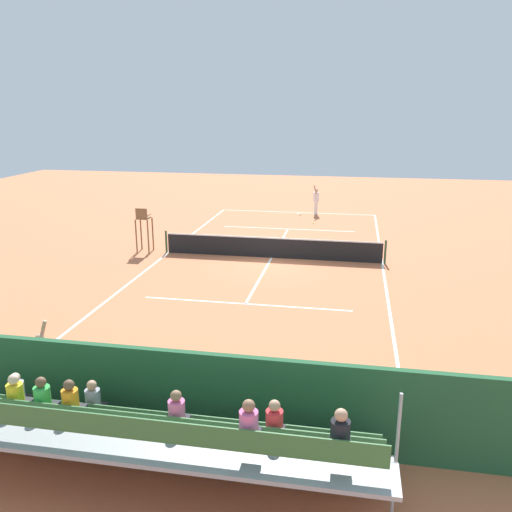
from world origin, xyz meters
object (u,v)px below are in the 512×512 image
(equipment_bag, at_px, (238,419))
(tennis_racket, at_px, (299,214))
(tennis_net, at_px, (272,247))
(umpire_chair, at_px, (144,225))
(courtside_bench, at_px, (320,408))
(tennis_ball_near, at_px, (313,223))
(line_judge, at_px, (42,360))
(tennis_player, at_px, (316,199))
(bleacher_stand, at_px, (140,433))

(equipment_bag, height_order, tennis_racket, equipment_bag)
(tennis_net, distance_m, umpire_chair, 6.25)
(courtside_bench, xyz_separation_m, tennis_ball_near, (1.79, -20.94, -0.53))
(tennis_racket, bearing_deg, line_judge, 81.22)
(equipment_bag, distance_m, tennis_ball_near, 21.07)
(courtside_bench, relative_size, line_judge, 0.93)
(tennis_net, bearing_deg, tennis_racket, -90.91)
(tennis_player, relative_size, tennis_racket, 3.32)
(equipment_bag, relative_size, tennis_player, 0.47)
(line_judge, bearing_deg, tennis_net, -104.78)
(umpire_chair, bearing_deg, equipment_bag, 119.37)
(tennis_ball_near, bearing_deg, tennis_net, 80.20)
(tennis_net, relative_size, tennis_player, 5.35)
(tennis_racket, height_order, tennis_ball_near, tennis_ball_near)
(tennis_net, relative_size, tennis_racket, 17.77)
(courtside_bench, xyz_separation_m, equipment_bag, (1.77, 0.13, -0.38))
(tennis_ball_near, bearing_deg, bleacher_stand, 86.51)
(courtside_bench, bearing_deg, bleacher_stand, 33.41)
(tennis_player, relative_size, line_judge, 1.00)
(tennis_net, xyz_separation_m, courtside_bench, (-3.12, 13.27, 0.06))
(umpire_chair, relative_size, tennis_player, 1.11)
(tennis_racket, bearing_deg, courtside_bench, 97.12)
(equipment_bag, bearing_deg, bleacher_stand, 54.31)
(tennis_net, xyz_separation_m, tennis_player, (-1.24, -10.54, 0.51))
(tennis_net, bearing_deg, bleacher_stand, 89.70)
(equipment_bag, height_order, line_judge, line_judge)
(tennis_net, relative_size, tennis_ball_near, 156.06)
(umpire_chair, height_order, equipment_bag, umpire_chair)
(equipment_bag, bearing_deg, courtside_bench, -175.86)
(umpire_chair, distance_m, tennis_player, 12.91)
(bleacher_stand, bearing_deg, tennis_racket, -90.55)
(umpire_chair, bearing_deg, tennis_player, -125.23)
(bleacher_stand, relative_size, tennis_ball_near, 137.27)
(courtside_bench, relative_size, tennis_racket, 3.11)
(umpire_chair, xyz_separation_m, courtside_bench, (-9.32, 13.27, -0.76))
(line_judge, bearing_deg, courtside_bench, 178.48)
(bleacher_stand, xyz_separation_m, tennis_player, (-1.32, -25.92, 0.04))
(tennis_racket, bearing_deg, equipment_bag, 92.84)
(bleacher_stand, bearing_deg, tennis_net, -90.30)
(courtside_bench, bearing_deg, tennis_ball_near, -85.11)
(courtside_bench, height_order, tennis_ball_near, courtside_bench)
(tennis_net, height_order, bleacher_stand, bleacher_stand)
(tennis_net, height_order, equipment_bag, tennis_net)
(bleacher_stand, relative_size, courtside_bench, 5.03)
(bleacher_stand, height_order, umpire_chair, bleacher_stand)
(tennis_net, relative_size, umpire_chair, 4.81)
(tennis_ball_near, distance_m, line_judge, 21.33)
(umpire_chair, xyz_separation_m, tennis_ball_near, (-7.52, -7.67, -1.28))
(bleacher_stand, bearing_deg, courtside_bench, -146.59)
(tennis_net, xyz_separation_m, equipment_bag, (-1.34, 13.40, -0.32))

